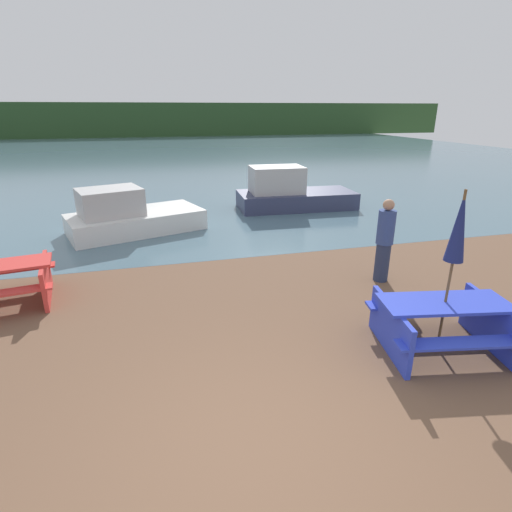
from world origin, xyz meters
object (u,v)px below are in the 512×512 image
at_px(boat_second, 290,193).
at_px(person, 384,241).
at_px(boat, 129,216).
at_px(umbrella_navy, 459,228).
at_px(picnic_table_blue, 442,320).

height_order(boat_second, person, person).
bearing_deg(boat, person, -61.74).
bearing_deg(boat_second, umbrella_navy, -92.55).
distance_m(boat, person, 6.94).
bearing_deg(umbrella_navy, boat, 122.17).
bearing_deg(boat, picnic_table_blue, -76.02).
bearing_deg(person, umbrella_navy, -101.87).
bearing_deg(umbrella_navy, boat_second, 84.93).
bearing_deg(umbrella_navy, person, 78.13).
height_order(umbrella_navy, boat, umbrella_navy).
relative_size(umbrella_navy, person, 1.39).
xyz_separation_m(boat_second, person, (-0.28, -6.42, 0.32)).
xyz_separation_m(umbrella_navy, boat, (-4.52, 7.18, -1.35)).
bearing_deg(umbrella_navy, picnic_table_blue, 180.00).
relative_size(picnic_table_blue, person, 1.20).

